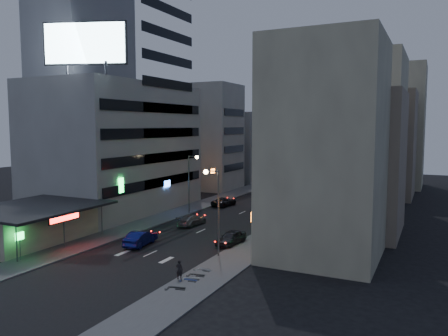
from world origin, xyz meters
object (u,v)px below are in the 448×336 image
Objects in this scene: scooter_silver_b at (212,264)px; parked_car_right_far at (288,206)px; parked_car_left at (224,202)px; scooter_black_a at (186,280)px; parked_car_right_near at (231,238)px; road_car_blue at (141,238)px; scooter_blue at (198,273)px; parked_car_right_mid at (271,215)px; scooter_black_b at (206,268)px; road_car_silver at (192,220)px; person at (179,270)px; scooter_silver_a at (200,271)px.

parked_car_right_far is at bearing 7.82° from scooter_silver_b.
scooter_black_a reaches higher than parked_car_left.
parked_car_right_near is 21.73m from parked_car_left.
scooter_blue is at bearing 140.51° from road_car_blue.
parked_car_right_mid is 2.40× the size of scooter_black_b.
parked_car_right_near reaches higher than road_car_silver.
person is at bearing 159.12° from scooter_silver_b.
scooter_black_a reaches higher than scooter_black_b.
parked_car_right_far is 2.65× the size of scooter_black_b.
parked_car_left is 2.30× the size of scooter_black_a.
parked_car_right_far is at bearing 95.69° from parked_car_right_near.
scooter_silver_b is at bearing -6.30° from scooter_black_b.
person reaches higher than parked_car_right_mid.
road_car_silver is 18.51m from scooter_black_b.
parked_car_left is (-10.13, 7.19, -0.13)m from parked_car_right_mid.
parked_car_right_far is 29.49m from scooter_silver_a.
person is (10.89, -30.49, 0.25)m from parked_car_left.
parked_car_right_far reaches higher than parked_car_right_near.
parked_car_right_far is at bearing -5.25° from scooter_black_b.
parked_car_right_mid is 2.41× the size of scooter_silver_a.
scooter_black_b reaches higher than scooter_blue.
person reaches higher than parked_car_left.
parked_car_left is 34.15m from scooter_black_a.
parked_car_right_near is 10.54m from scooter_silver_a.
parked_car_right_near is at bearing 4.75° from scooter_blue.
road_car_blue is 11.61m from scooter_black_b.
scooter_blue is at bearing -169.61° from person.
scooter_silver_a is (-0.11, 2.28, -0.02)m from scooter_black_a.
road_car_blue reaches higher than scooter_black_b.
road_car_silver reaches higher than scooter_silver_a.
person is 1.63m from scooter_silver_a.
scooter_blue is (10.38, -6.56, -0.06)m from road_car_blue.
scooter_silver_b is at bearing -4.71° from scooter_blue.
scooter_black_b is at bearing 119.87° from parked_car_left.
parked_car_left is at bearing 27.39° from scooter_silver_b.
parked_car_left is at bearing 2.60° from scooter_silver_a.
parked_car_right_far is 31.78m from scooter_black_a.
road_car_blue is at bearing -112.76° from parked_car_right_mid.
scooter_blue is at bearing 170.79° from scooter_silver_a.
parked_car_right_far reaches higher than parked_car_left.
parked_car_right_mid reaches higher than scooter_blue.
parked_car_right_far is 2.57× the size of scooter_black_a.
road_car_blue is 10.18m from road_car_silver.
road_car_blue is at bearing 39.72° from scooter_silver_a.
road_car_silver is 2.94× the size of person.
scooter_silver_a is (2.09, -22.37, -0.06)m from parked_car_right_mid.
scooter_silver_a is 0.82m from scooter_black_b.
scooter_blue is at bearing -72.89° from parked_car_right_near.
scooter_blue is (10.28, -16.74, 0.03)m from road_car_silver.
parked_car_right_near is 2.23× the size of scooter_blue.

